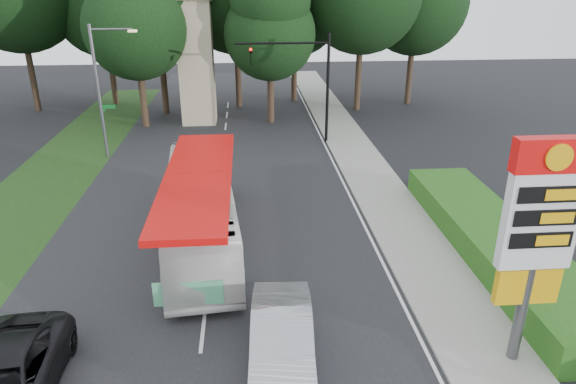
{
  "coord_description": "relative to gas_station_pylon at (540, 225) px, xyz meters",
  "views": [
    {
      "loc": [
        1.61,
        -9.5,
        10.47
      ],
      "look_at": [
        3.23,
        10.12,
        2.2
      ],
      "focal_mm": 32.0,
      "sensor_mm": 36.0,
      "label": 1
    }
  ],
  "objects": [
    {
      "name": "tree_monument_left",
      "position": [
        -15.2,
        27.01,
        4.23
      ],
      "size": [
        7.28,
        7.28,
        14.3
      ],
      "color": "#2D2116",
      "rests_on": "ground"
    },
    {
      "name": "traffic_signal_mast",
      "position": [
        -3.52,
        22.0,
        0.22
      ],
      "size": [
        6.1,
        0.35,
        7.2
      ],
      "color": "black",
      "rests_on": "ground"
    },
    {
      "name": "monument",
      "position": [
        -11.2,
        28.01,
        0.66
      ],
      "size": [
        3.0,
        3.0,
        10.05
      ],
      "color": "tan",
      "rests_on": "ground"
    },
    {
      "name": "suv_charcoal",
      "position": [
        -14.12,
        -0.66,
        -3.67
      ],
      "size": [
        2.84,
        5.7,
        1.55
      ],
      "primitive_type": "imported",
      "rotation": [
        0.0,
        0.0,
        0.05
      ],
      "color": "black",
      "rests_on": "ground"
    },
    {
      "name": "tree_monument_right",
      "position": [
        -5.7,
        27.51,
        3.56
      ],
      "size": [
        6.72,
        6.72,
        13.2
      ],
      "color": "#2D2116",
      "rests_on": "ground"
    },
    {
      "name": "transit_bus",
      "position": [
        -9.63,
        8.09,
        -2.88
      ],
      "size": [
        3.64,
        11.43,
        3.13
      ],
      "primitive_type": "imported",
      "rotation": [
        0.0,
        0.0,
        0.09
      ],
      "color": "white",
      "rests_on": "ground"
    },
    {
      "name": "streetlight_signs",
      "position": [
        -16.19,
        20.01,
        -0.01
      ],
      "size": [
        2.75,
        0.98,
        8.0
      ],
      "color": "#59595E",
      "rests_on": "ground"
    },
    {
      "name": "gas_station_pylon",
      "position": [
        0.0,
        0.0,
        0.0
      ],
      "size": [
        2.1,
        0.45,
        6.85
      ],
      "color": "#59595E",
      "rests_on": "ground"
    },
    {
      "name": "hedge",
      "position": [
        2.3,
        6.01,
        -3.85
      ],
      "size": [
        3.0,
        14.0,
        1.2
      ],
      "primitive_type": "cube",
      "color": "#225115",
      "rests_on": "ground"
    },
    {
      "name": "road_surface",
      "position": [
        -9.2,
        10.01,
        -4.44
      ],
      "size": [
        14.0,
        80.0,
        0.02
      ],
      "primitive_type": "cube",
      "color": "black",
      "rests_on": "ground"
    },
    {
      "name": "grass_verge_left",
      "position": [
        -18.7,
        16.01,
        -4.44
      ],
      "size": [
        5.0,
        50.0,
        0.02
      ],
      "primitive_type": "cube",
      "color": "#193814",
      "rests_on": "ground"
    },
    {
      "name": "sedan_silver",
      "position": [
        -6.78,
        0.43,
        -3.61
      ],
      "size": [
        2.06,
        5.18,
        1.68
      ],
      "primitive_type": "imported",
      "rotation": [
        0.0,
        0.0,
        -0.06
      ],
      "color": "#95979C",
      "rests_on": "ground"
    },
    {
      "name": "sidewalk_right",
      "position": [
        -0.7,
        10.01,
        -4.39
      ],
      "size": [
        3.0,
        80.0,
        0.12
      ],
      "primitive_type": "cube",
      "color": "gray",
      "rests_on": "ground"
    }
  ]
}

